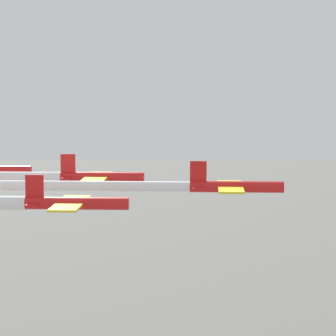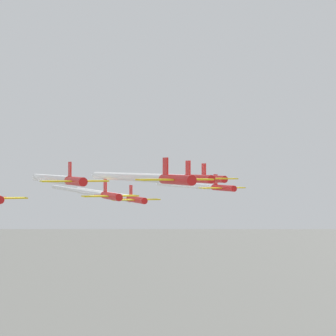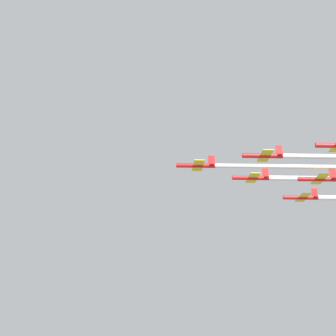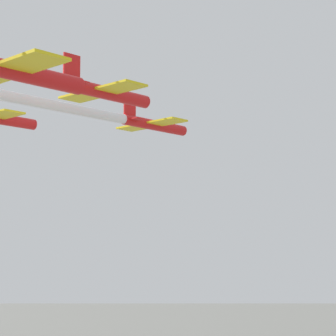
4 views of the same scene
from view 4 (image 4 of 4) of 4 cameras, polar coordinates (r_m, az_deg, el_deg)
name	(u,v)px [view 4 (image 4 of 4)]	position (r m, az deg, el deg)	size (l,w,h in m)	color
jet_0	(153,124)	(69.72, -1.35, 3.81)	(9.05, 8.50, 3.03)	red
jet_2	(104,92)	(54.26, -5.62, 6.62)	(9.05, 8.50, 3.03)	red
jet_5	(12,70)	(38.90, -13.40, 8.30)	(9.05, 8.50, 3.03)	red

